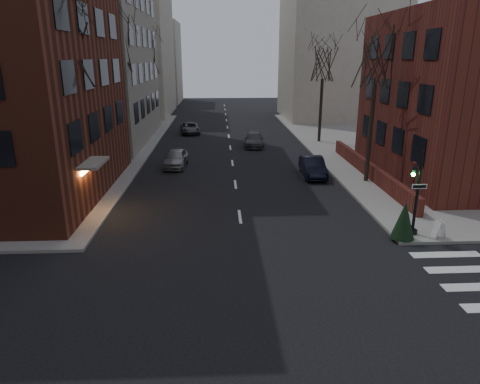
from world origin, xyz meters
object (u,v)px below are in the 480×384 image
at_px(tree_left_b, 117,46).
at_px(streetlamp_near, 119,113).
at_px(car_lane_far, 190,128).
at_px(sandwich_board, 439,229).
at_px(tree_left_c, 146,57).
at_px(tree_right_b, 323,62).
at_px(tree_left_a, 64,49).
at_px(streetlamp_far, 157,91).
at_px(tree_right_a, 377,58).
at_px(car_lane_gray, 254,140).
at_px(evergreen_shrub, 404,220).
at_px(parked_sedan, 313,167).
at_px(traffic_signal, 415,198).
at_px(car_lane_silver, 176,158).

bearing_deg(tree_left_b, streetlamp_near, -81.47).
relative_size(car_lane_far, sandwich_board, 5.27).
relative_size(tree_left_c, tree_right_b, 1.06).
relative_size(tree_left_a, streetlamp_far, 1.63).
xyz_separation_m(tree_left_a, tree_left_b, (0.00, 12.00, 0.44)).
height_order(tree_right_a, car_lane_gray, tree_right_a).
bearing_deg(evergreen_shrub, car_lane_far, 111.35).
bearing_deg(tree_left_b, parked_sedan, -23.47).
distance_m(tree_right_a, parked_sedan, 8.23).
xyz_separation_m(traffic_signal, streetlamp_far, (-16.14, 33.01, 2.33)).
bearing_deg(car_lane_silver, tree_right_b, 38.25).
bearing_deg(streetlamp_far, streetlamp_near, -90.00).
xyz_separation_m(tree_left_b, sandwich_board, (17.82, -17.50, -8.36)).
xyz_separation_m(tree_left_c, evergreen_shrub, (16.10, -31.50, -7.00)).
bearing_deg(tree_left_a, evergreen_shrub, -18.86).
xyz_separation_m(tree_left_c, sandwich_board, (17.82, -31.50, -7.48)).
xyz_separation_m(tree_right_a, car_lane_far, (-13.02, 19.97, -7.44)).
bearing_deg(streetlamp_near, parked_sedan, -9.20).
distance_m(traffic_signal, tree_left_b, 24.87).
relative_size(tree_left_a, car_lane_far, 2.43).
distance_m(tree_left_b, car_lane_far, 15.28).
bearing_deg(car_lane_gray, tree_left_b, -152.58).
bearing_deg(tree_left_b, car_lane_far, 69.04).
height_order(car_lane_gray, car_lane_far, car_lane_gray).
bearing_deg(tree_right_b, sandwich_board, -89.46).
bearing_deg(parked_sedan, tree_right_a, -26.56).
xyz_separation_m(tree_left_a, tree_left_c, (0.00, 26.00, -0.44)).
distance_m(tree_right_b, car_lane_far, 15.94).
xyz_separation_m(tree_right_a, streetlamp_far, (-17.00, 24.00, -3.79)).
xyz_separation_m(tree_left_a, car_lane_gray, (11.07, 16.61, -7.85)).
bearing_deg(streetlamp_near, traffic_signal, -38.87).
xyz_separation_m(car_lane_silver, evergreen_shrub, (11.67, -14.48, 0.36)).
bearing_deg(tree_left_a, parked_sedan, 21.92).
xyz_separation_m(tree_right_a, car_lane_silver, (-13.17, 4.98, -7.36)).
distance_m(tree_left_a, parked_sedan, 17.31).
bearing_deg(tree_left_b, tree_left_c, 90.00).
xyz_separation_m(tree_left_c, car_lane_gray, (11.07, -9.39, -7.40)).
bearing_deg(car_lane_far, tree_left_b, -118.62).
bearing_deg(sandwich_board, car_lane_silver, 134.44).
relative_size(tree_right_a, car_lane_far, 2.31).
bearing_deg(car_lane_far, tree_left_a, -108.49).
relative_size(tree_right_b, parked_sedan, 2.21).
relative_size(traffic_signal, tree_right_b, 0.44).
bearing_deg(sandwich_board, evergreen_shrub, -178.32).
relative_size(tree_left_a, tree_left_b, 0.95).
height_order(streetlamp_near, evergreen_shrub, streetlamp_near).
height_order(streetlamp_far, sandwich_board, streetlamp_far).
bearing_deg(tree_left_a, car_lane_far, 79.17).
distance_m(traffic_signal, car_lane_silver, 18.67).
bearing_deg(tree_left_a, tree_left_b, 90.00).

